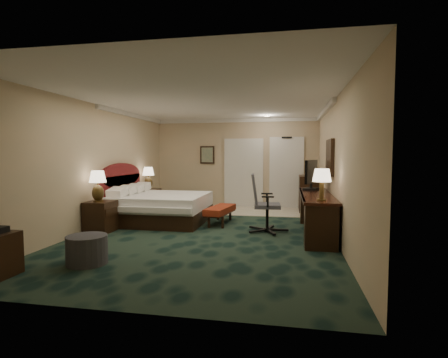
% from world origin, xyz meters
% --- Properties ---
extents(floor, '(5.00, 7.50, 0.00)m').
position_xyz_m(floor, '(0.00, 0.00, 0.00)').
color(floor, black).
rests_on(floor, ground).
extents(ceiling, '(5.00, 7.50, 0.00)m').
position_xyz_m(ceiling, '(0.00, 0.00, 2.70)').
color(ceiling, silver).
rests_on(ceiling, wall_back).
extents(wall_back, '(5.00, 0.00, 2.70)m').
position_xyz_m(wall_back, '(0.00, 3.75, 1.35)').
color(wall_back, tan).
rests_on(wall_back, ground).
extents(wall_front, '(5.00, 0.00, 2.70)m').
position_xyz_m(wall_front, '(0.00, -3.75, 1.35)').
color(wall_front, tan).
rests_on(wall_front, ground).
extents(wall_left, '(0.00, 7.50, 2.70)m').
position_xyz_m(wall_left, '(-2.50, 0.00, 1.35)').
color(wall_left, tan).
rests_on(wall_left, ground).
extents(wall_right, '(0.00, 7.50, 2.70)m').
position_xyz_m(wall_right, '(2.50, 0.00, 1.35)').
color(wall_right, tan).
rests_on(wall_right, ground).
extents(crown_molding, '(5.00, 7.50, 0.10)m').
position_xyz_m(crown_molding, '(0.00, 0.00, 2.65)').
color(crown_molding, silver).
rests_on(crown_molding, wall_back).
extents(tile_patch, '(3.20, 1.70, 0.01)m').
position_xyz_m(tile_patch, '(0.90, 2.90, 0.01)').
color(tile_patch, beige).
rests_on(tile_patch, ground).
extents(headboard, '(0.12, 2.00, 1.40)m').
position_xyz_m(headboard, '(-2.44, 1.00, 0.70)').
color(headboard, '#51101B').
rests_on(headboard, ground).
extents(entry_door, '(1.02, 0.06, 2.18)m').
position_xyz_m(entry_door, '(1.55, 3.72, 1.05)').
color(entry_door, silver).
rests_on(entry_door, ground).
extents(closet_doors, '(1.20, 0.06, 2.10)m').
position_xyz_m(closet_doors, '(0.25, 3.71, 1.05)').
color(closet_doors, beige).
rests_on(closet_doors, ground).
extents(wall_art, '(0.45, 0.06, 0.55)m').
position_xyz_m(wall_art, '(-0.90, 3.71, 1.60)').
color(wall_art, '#527060').
rests_on(wall_art, wall_back).
extents(wall_mirror, '(0.05, 0.95, 0.75)m').
position_xyz_m(wall_mirror, '(2.46, 0.60, 1.55)').
color(wall_mirror, white).
rests_on(wall_mirror, wall_right).
extents(bed, '(2.09, 1.94, 0.66)m').
position_xyz_m(bed, '(-1.36, 0.89, 0.33)').
color(bed, white).
rests_on(bed, ground).
extents(nightstand_near, '(0.51, 0.59, 0.64)m').
position_xyz_m(nightstand_near, '(-2.22, -0.37, 0.32)').
color(nightstand_near, black).
rests_on(nightstand_near, ground).
extents(nightstand_far, '(0.52, 0.59, 0.64)m').
position_xyz_m(nightstand_far, '(-2.22, 2.21, 0.32)').
color(nightstand_far, black).
rests_on(nightstand_far, ground).
extents(lamp_near, '(0.42, 0.42, 0.64)m').
position_xyz_m(lamp_near, '(-2.23, -0.42, 0.96)').
color(lamp_near, '#332312').
rests_on(lamp_near, nightstand_near).
extents(lamp_far, '(0.40, 0.40, 0.61)m').
position_xyz_m(lamp_far, '(-2.26, 2.27, 0.95)').
color(lamp_far, '#332312').
rests_on(lamp_far, nightstand_far).
extents(bed_bench, '(0.58, 1.23, 0.40)m').
position_xyz_m(bed_bench, '(0.06, 0.94, 0.20)').
color(bed_bench, maroon).
rests_on(bed_bench, ground).
extents(ottoman, '(0.72, 0.72, 0.42)m').
position_xyz_m(ottoman, '(-1.29, -2.37, 0.21)').
color(ottoman, '#2D2D30').
rests_on(ottoman, ground).
extents(desk, '(0.61, 2.82, 0.81)m').
position_xyz_m(desk, '(2.18, 0.31, 0.41)').
color(desk, black).
rests_on(desk, ground).
extents(tv, '(0.34, 0.85, 0.68)m').
position_xyz_m(tv, '(2.12, 1.06, 1.15)').
color(tv, black).
rests_on(tv, desk).
extents(desk_lamp, '(0.38, 0.38, 0.56)m').
position_xyz_m(desk_lamp, '(2.19, -0.78, 1.09)').
color(desk_lamp, '#332312').
rests_on(desk_lamp, desk).
extents(desk_chair, '(0.76, 0.72, 1.21)m').
position_xyz_m(desk_chair, '(1.19, 0.26, 0.61)').
color(desk_chair, '#45434D').
rests_on(desk_chair, ground).
extents(minibar, '(0.53, 0.96, 1.01)m').
position_xyz_m(minibar, '(2.18, 3.20, 0.51)').
color(minibar, black).
rests_on(minibar, ground).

